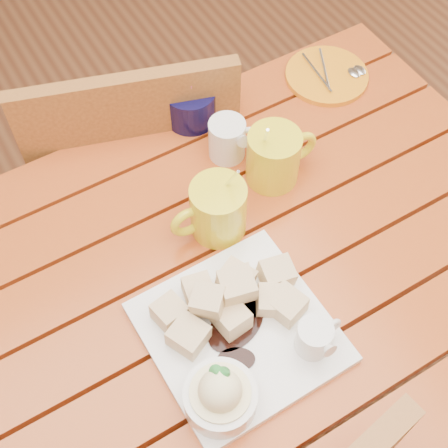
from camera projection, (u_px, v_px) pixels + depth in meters
ground at (221, 416)px, 1.65m from camera, size 5.00×5.00×0.00m
table at (219, 310)px, 1.11m from camera, size 1.20×0.79×0.75m
dessert_plate at (236, 340)px, 0.93m from camera, size 0.27×0.27×0.11m
coffee_mug_left at (217, 209)px, 1.03m from camera, size 0.14×0.09×0.16m
coffee_mug_right at (275, 156)px, 1.10m from camera, size 0.14×0.10×0.16m
cream_pitcher at (228, 138)px, 1.13m from camera, size 0.10×0.09×0.08m
sugar_caddy at (191, 104)px, 1.19m from camera, size 0.10×0.10×0.11m
orange_saucer at (327, 75)px, 1.28m from camera, size 0.17×0.17×0.02m
chair_far at (139, 170)px, 1.47m from camera, size 0.53×0.53×0.89m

